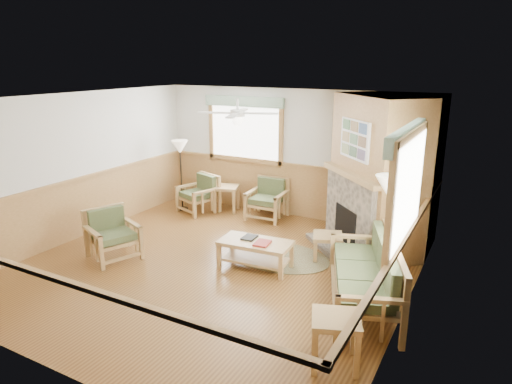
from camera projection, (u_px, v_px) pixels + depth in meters
The scene contains 24 objects.
floor at pixel (214, 267), 7.45m from camera, with size 6.00×6.00×0.01m, color brown.
ceiling at pixel (209, 99), 6.70m from camera, with size 6.00×6.00×0.01m, color white.
wall_back at pixel (291, 154), 9.61m from camera, with size 6.00×0.02×2.70m, color silver.
wall_front at pixel (44, 258), 4.55m from camera, with size 6.00×0.02×2.70m, color silver.
wall_left at pixel (77, 167), 8.45m from camera, with size 0.02×6.00×2.70m, color silver.
wall_right at pixel (412, 218), 5.70m from camera, with size 0.02×6.00×2.70m, color silver.
wainscot at pixel (213, 235), 7.30m from camera, with size 6.00×6.00×1.10m, color #9F7441, non-canonical shape.
fireplace at pixel (377, 175), 7.87m from camera, with size 2.20×2.20×2.70m, color #9F7441, non-canonical shape.
window_back at pixel (245, 95), 9.75m from camera, with size 1.90×0.16×1.50m, color white, non-canonical shape.
window_right at pixel (414, 125), 5.22m from camera, with size 0.16×1.90×1.50m, color white, non-canonical shape.
ceiling_fan at pixel (237, 101), 6.83m from camera, with size 1.24×1.24×0.36m, color white, non-canonical shape.
sofa at pixel (363, 274), 6.16m from camera, with size 0.83×2.02×0.93m, color #A5814D, non-canonical shape.
armchair_back_left at pixel (198, 194), 10.06m from camera, with size 0.73×0.73×0.82m, color #A5814D, non-canonical shape.
armchair_back_right at pixel (267, 199), 9.65m from camera, with size 0.75×0.75×0.84m, color #A5814D, non-canonical shape.
armchair_left at pixel (113, 235), 7.67m from camera, with size 0.75×0.75×0.84m, color #A5814D, non-canonical shape.
coffee_table at pixel (255, 254), 7.36m from camera, with size 1.15×0.58×0.46m, color #A5814D, non-canonical shape.
end_table_chairs at pixel (227, 199), 10.15m from camera, with size 0.51×0.49×0.58m, color #A5814D, non-canonical shape.
end_table_sofa at pixel (335, 341), 4.99m from camera, with size 0.52×0.50×0.59m, color #A5814D, non-canonical shape.
footstool at pixel (327, 246), 7.73m from camera, with size 0.48×0.48×0.42m, color #A5814D, non-canonical shape.
braided_rug at pixel (278, 256), 7.83m from camera, with size 1.82×1.82×0.01m, color brown.
floor_lamp_left at pixel (181, 175), 10.12m from camera, with size 0.36×0.36×1.58m, color black, non-canonical shape.
floor_lamp_right at pixel (385, 232), 6.61m from camera, with size 0.39×0.39×1.70m, color black, non-canonical shape.
book_red at pixel (262, 242), 7.17m from camera, with size 0.22×0.30×0.03m, color maroon.
book_dark at pixel (249, 237), 7.41m from camera, with size 0.20×0.27×0.03m, color black.
Camera 1 is at (3.86, -5.67, 3.24)m, focal length 32.00 mm.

